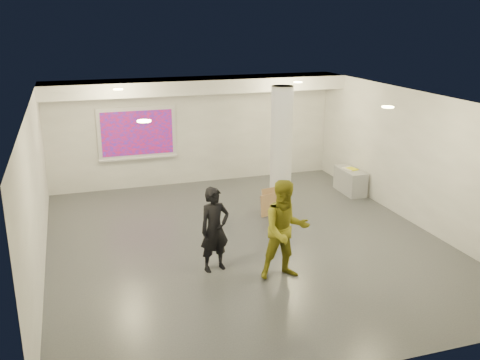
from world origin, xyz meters
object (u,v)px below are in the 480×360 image
object	(u,v)px
projection_screen	(137,134)
credenza	(350,181)
woman	(215,229)
man	(285,230)
column	(281,148)

from	to	relation	value
projection_screen	credenza	world-z (taller)	projection_screen
woman	man	size ratio (longest dim) A/B	0.88
column	man	distance (m)	3.79
column	woman	xyz separation A→B (m)	(-2.45, -2.82, -0.70)
column	credenza	size ratio (longest dim) A/B	2.72
credenza	woman	world-z (taller)	woman
woman	credenza	bearing A→B (deg)	22.57
man	projection_screen	bearing A→B (deg)	109.25
projection_screen	woman	size ratio (longest dim) A/B	1.31
credenza	column	bearing A→B (deg)	-166.10
column	woman	distance (m)	3.80
projection_screen	man	bearing A→B (deg)	-73.95
man	column	bearing A→B (deg)	72.38
woman	man	world-z (taller)	man
column	credenza	world-z (taller)	column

